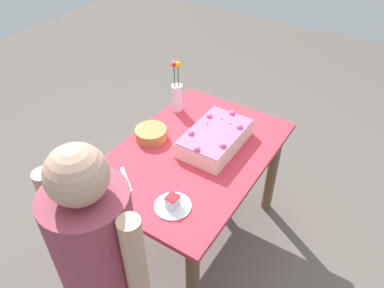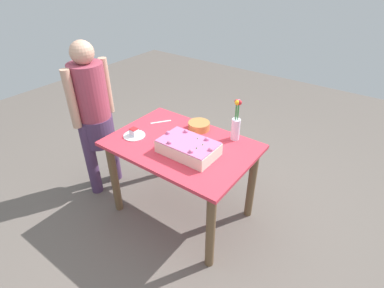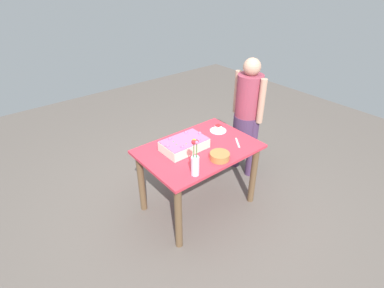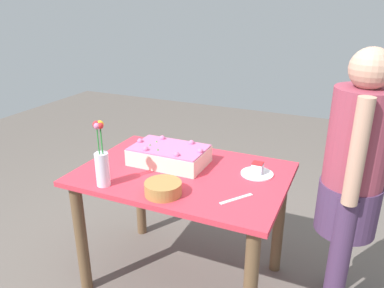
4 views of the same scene
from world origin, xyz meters
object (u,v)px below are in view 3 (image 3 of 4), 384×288
at_px(cake_knife, 238,143).
at_px(person_standing, 247,111).
at_px(fruit_bowl, 220,156).
at_px(serving_plate_with_slice, 218,129).
at_px(sheet_cake, 184,144).
at_px(flower_vase, 195,162).

bearing_deg(cake_knife, person_standing, -20.76).
bearing_deg(fruit_bowl, serving_plate_with_slice, 48.28).
xyz_separation_m(sheet_cake, flower_vase, (-0.19, -0.40, 0.08)).
distance_m(cake_knife, flower_vase, 0.72).
height_order(sheet_cake, person_standing, person_standing).
xyz_separation_m(cake_knife, person_standing, (0.51, 0.34, 0.09)).
bearing_deg(fruit_bowl, person_standing, 26.83).
xyz_separation_m(cake_knife, flower_vase, (-0.69, -0.14, 0.13)).
distance_m(serving_plate_with_slice, person_standing, 0.50).
xyz_separation_m(sheet_cake, person_standing, (1.02, 0.08, 0.04)).
bearing_deg(flower_vase, cake_knife, 11.74).
bearing_deg(cake_knife, sheet_cake, 99.27).
height_order(flower_vase, fruit_bowl, flower_vase).
distance_m(serving_plate_with_slice, flower_vase, 0.86).
relative_size(cake_knife, fruit_bowl, 1.01).
bearing_deg(fruit_bowl, cake_knife, 16.10).
relative_size(fruit_bowl, person_standing, 0.13).
bearing_deg(fruit_bowl, sheet_cake, 112.77).
xyz_separation_m(serving_plate_with_slice, cake_knife, (-0.02, -0.32, -0.02)).
height_order(sheet_cake, fruit_bowl, sheet_cake).
height_order(serving_plate_with_slice, person_standing, person_standing).
relative_size(serving_plate_with_slice, fruit_bowl, 0.97).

